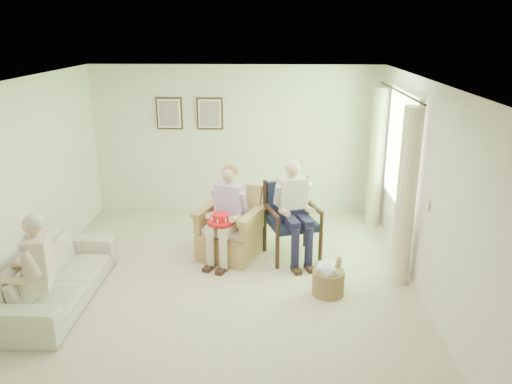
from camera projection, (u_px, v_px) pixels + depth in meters
floor at (222, 284)px, 6.51m from camera, size 5.50×5.50×0.00m
back_wall at (236, 141)px, 8.71m from camera, size 5.00×0.04×2.60m
front_wall at (177, 311)px, 3.49m from camera, size 5.00×0.04×2.60m
left_wall at (19, 187)px, 6.19m from camera, size 0.04×5.50×2.60m
right_wall at (426, 192)px, 6.01m from camera, size 0.04×5.50×2.60m
ceiling at (217, 82)px, 5.69m from camera, size 5.00×5.50×0.02m
window at (401, 146)px, 7.06m from camera, size 0.13×2.50×1.63m
curtain_left at (406, 198)px, 6.27m from camera, size 0.34×0.34×2.30m
curtain_right at (376, 159)px, 8.13m from camera, size 0.34×0.34×2.30m
framed_print_left at (169, 113)px, 8.57m from camera, size 0.45×0.05×0.55m
framed_print_right at (210, 114)px, 8.54m from camera, size 0.45×0.05×0.55m
wicker_armchair at (230, 235)px, 7.24m from camera, size 0.80×0.79×1.02m
wood_armchair at (292, 216)px, 7.20m from camera, size 0.70×0.66×1.08m
sofa at (57, 277)px, 6.05m from camera, size 2.10×0.82×0.61m
person_wicker at (229, 208)px, 6.97m from camera, size 0.40×0.62×1.34m
person_dark at (293, 204)px, 6.95m from camera, size 0.40×0.62×1.42m
person_sofa at (33, 265)px, 5.44m from camera, size 0.42×0.62×1.27m
red_hat at (221, 220)px, 6.82m from camera, size 0.37×0.37×0.14m
hatbox at (329, 277)px, 6.21m from camera, size 0.50×0.50×0.59m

